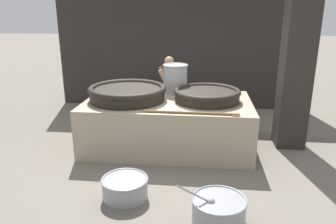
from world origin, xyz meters
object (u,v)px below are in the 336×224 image
Objects in this scene: giant_wok_near at (127,92)px; stock_pot at (175,78)px; cook at (169,87)px; giant_wok_far at (207,95)px; prep_bowl_meat at (125,187)px; prep_bowl_vegetables at (219,209)px.

stock_pot is (0.84, 0.67, 0.15)m from giant_wok_near.
stock_pot is 0.91m from cook.
giant_wok_far is 2.13× the size of stock_pot.
giant_wok_far is 2.41m from prep_bowl_meat.
cook is 3.41m from prep_bowl_meat.
cook is at bearing 67.18° from giant_wok_near.
giant_wok_near is at bearing 125.94° from prep_bowl_vegetables.
stock_pot is 0.38× the size of cook.
giant_wok_near is at bearing 60.45° from cook.
stock_pot reaches higher than giant_wok_far.
prep_bowl_meat is at bearing -119.95° from giant_wok_far.
cook reaches higher than prep_bowl_meat.
giant_wok_near reaches higher than prep_bowl_vegetables.
stock_pot reaches higher than prep_bowl_vegetables.
cook is (0.62, 1.47, -0.22)m from giant_wok_near.
prep_bowl_meat is (-0.48, -2.53, -1.05)m from stock_pot.
giant_wok_near is 1.18× the size of giant_wok_far.
giant_wok_near is 2.20× the size of prep_bowl_meat.
prep_bowl_vegetables is (1.02, -3.73, -0.66)m from cook.
prep_bowl_vegetables is at bearing -54.06° from giant_wok_near.
prep_bowl_meat is (-1.28, 0.40, -0.01)m from prep_bowl_vegetables.
giant_wok_far is 1.43× the size of prep_bowl_vegetables.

